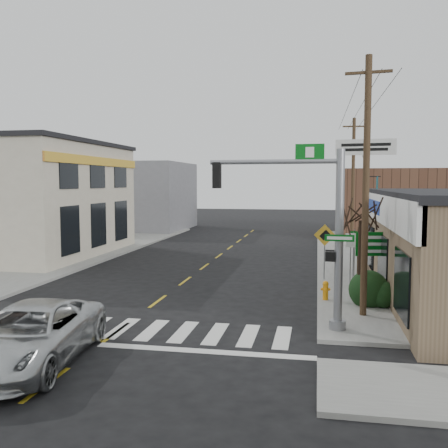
% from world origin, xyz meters
% --- Properties ---
extents(ground, '(140.00, 140.00, 0.00)m').
position_xyz_m(ground, '(0.00, 0.00, 0.00)').
color(ground, black).
rests_on(ground, ground).
extents(sidewalk_right, '(6.00, 38.00, 0.13)m').
position_xyz_m(sidewalk_right, '(9.00, 13.00, 0.07)').
color(sidewalk_right, gray).
rests_on(sidewalk_right, ground).
extents(sidewalk_left, '(6.00, 38.00, 0.13)m').
position_xyz_m(sidewalk_left, '(-9.00, 13.00, 0.07)').
color(sidewalk_left, gray).
rests_on(sidewalk_left, ground).
extents(center_line, '(0.12, 56.00, 0.01)m').
position_xyz_m(center_line, '(0.00, 8.00, 0.01)').
color(center_line, gold).
rests_on(center_line, ground).
extents(crosswalk, '(11.00, 2.20, 0.01)m').
position_xyz_m(crosswalk, '(0.00, 0.40, 0.01)').
color(crosswalk, silver).
rests_on(crosswalk, ground).
extents(left_building, '(12.00, 12.00, 6.80)m').
position_xyz_m(left_building, '(-13.00, 14.00, 3.40)').
color(left_building, beige).
rests_on(left_building, ground).
extents(bldg_distant_right, '(8.00, 10.00, 5.60)m').
position_xyz_m(bldg_distant_right, '(12.00, 30.00, 2.80)').
color(bldg_distant_right, brown).
rests_on(bldg_distant_right, ground).
extents(bldg_distant_left, '(9.00, 10.00, 6.40)m').
position_xyz_m(bldg_distant_left, '(-11.00, 32.00, 3.20)').
color(bldg_distant_left, slate).
rests_on(bldg_distant_left, ground).
extents(suv, '(2.98, 5.54, 1.48)m').
position_xyz_m(suv, '(-1.07, -2.91, 0.74)').
color(suv, '#B5B9BA').
rests_on(suv, ground).
extents(traffic_signal_pole, '(4.38, 0.37, 5.55)m').
position_xyz_m(traffic_signal_pole, '(5.94, 1.12, 3.44)').
color(traffic_signal_pole, gray).
rests_on(traffic_signal_pole, sidewalk_right).
extents(guide_sign, '(1.52, 0.13, 2.66)m').
position_xyz_m(guide_sign, '(8.20, 6.29, 1.86)').
color(guide_sign, '#453220').
rests_on(guide_sign, sidewalk_right).
extents(fire_hydrant, '(0.23, 0.23, 0.72)m').
position_xyz_m(fire_hydrant, '(6.30, 4.90, 0.52)').
color(fire_hydrant, orange).
rests_on(fire_hydrant, sidewalk_right).
extents(ped_crossing_sign, '(0.98, 0.07, 2.52)m').
position_xyz_m(ped_crossing_sign, '(6.30, 8.91, 1.87)').
color(ped_crossing_sign, gray).
rests_on(ped_crossing_sign, sidewalk_right).
extents(lamp_post, '(0.76, 0.60, 5.88)m').
position_xyz_m(lamp_post, '(8.26, 11.41, 3.54)').
color(lamp_post, black).
rests_on(lamp_post, sidewalk_right).
extents(dance_center_sign, '(3.39, 0.21, 7.21)m').
position_xyz_m(dance_center_sign, '(8.63, 16.04, 5.52)').
color(dance_center_sign, gray).
rests_on(dance_center_sign, sidewalk_right).
extents(bare_tree, '(2.29, 2.29, 4.59)m').
position_xyz_m(bare_tree, '(7.50, 4.32, 3.74)').
color(bare_tree, black).
rests_on(bare_tree, sidewalk_right).
extents(shrub_front, '(1.43, 1.43, 1.07)m').
position_xyz_m(shrub_front, '(7.82, 4.44, 0.67)').
color(shrub_front, '#183D16').
rests_on(shrub_front, sidewalk_right).
extents(shrub_back, '(1.19, 1.19, 0.90)m').
position_xyz_m(shrub_back, '(9.71, 8.76, 0.58)').
color(shrub_back, black).
rests_on(shrub_back, sidewalk_right).
extents(utility_pole_near, '(1.48, 0.22, 8.48)m').
position_xyz_m(utility_pole_near, '(7.50, 2.94, 4.48)').
color(utility_pole_near, '#4E2F25').
rests_on(utility_pole_near, sidewalk_right).
extents(utility_pole_far, '(1.53, 0.23, 8.79)m').
position_xyz_m(utility_pole_far, '(8.33, 21.52, 4.64)').
color(utility_pole_far, '#3C261C').
rests_on(utility_pole_far, sidewalk_right).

